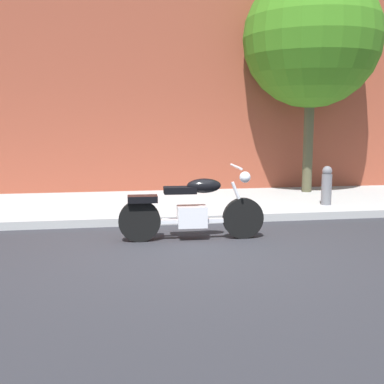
% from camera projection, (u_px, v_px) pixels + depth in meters
% --- Properties ---
extents(ground_plane, '(60.00, 60.00, 0.00)m').
position_uv_depth(ground_plane, '(193.00, 251.00, 6.74)').
color(ground_plane, '#28282D').
extents(sidewalk, '(21.00, 3.21, 0.14)m').
position_uv_depth(sidewalk, '(167.00, 205.00, 10.00)').
color(sidewalk, '#A4A4A4').
rests_on(sidewalk, ground).
extents(building_facade, '(21.00, 0.50, 7.14)m').
position_uv_depth(building_facade, '(157.00, 42.00, 11.29)').
color(building_facade, brown).
rests_on(building_facade, ground).
extents(motorcycle, '(2.20, 0.70, 1.12)m').
position_uv_depth(motorcycle, '(192.00, 209.00, 7.32)').
color(motorcycle, black).
rests_on(motorcycle, ground).
extents(street_tree, '(3.07, 3.07, 5.13)m').
position_uv_depth(street_tree, '(312.00, 39.00, 10.85)').
color(street_tree, '#4B4832').
rests_on(street_tree, ground).
extents(fire_hydrant, '(0.20, 0.20, 0.91)m').
position_uv_depth(fire_hydrant, '(326.00, 189.00, 9.58)').
color(fire_hydrant, slate).
rests_on(fire_hydrant, ground).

